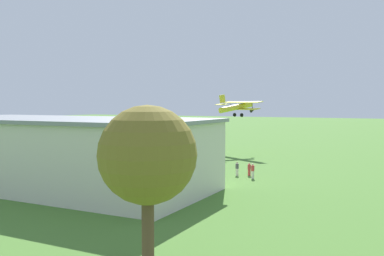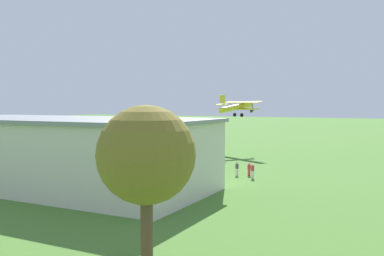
{
  "view_description": "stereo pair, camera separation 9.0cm",
  "coord_description": "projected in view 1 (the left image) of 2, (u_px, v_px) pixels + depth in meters",
  "views": [
    {
      "loc": [
        -32.82,
        67.72,
        8.48
      ],
      "look_at": [
        -3.69,
        12.82,
        4.96
      ],
      "focal_mm": 39.71,
      "sensor_mm": 36.0,
      "label": 1
    },
    {
      "loc": [
        -32.9,
        67.68,
        8.48
      ],
      "look_at": [
        -3.69,
        12.82,
        4.96
      ],
      "focal_mm": 39.71,
      "sensor_mm": 36.0,
      "label": 2
    }
  ],
  "objects": [
    {
      "name": "ground_plane",
      "position": [
        207.0,
        152.0,
        75.56
      ],
      "size": [
        400.0,
        400.0,
        0.0
      ],
      "primitive_type": "plane",
      "color": "#47752D"
    },
    {
      "name": "hangar",
      "position": [
        61.0,
        152.0,
        43.29
      ],
      "size": [
        31.66,
        14.44,
        7.07
      ],
      "color": "beige",
      "rests_on": "ground_plane"
    },
    {
      "name": "biplane",
      "position": [
        238.0,
        107.0,
        72.17
      ],
      "size": [
        8.9,
        7.69,
        3.78
      ],
      "color": "yellow"
    },
    {
      "name": "car_blue",
      "position": [
        29.0,
        156.0,
        62.0
      ],
      "size": [
        1.93,
        4.51,
        1.57
      ],
      "color": "#23389E",
      "rests_on": "ground_plane"
    },
    {
      "name": "person_by_parked_cars",
      "position": [
        249.0,
        169.0,
        50.17
      ],
      "size": [
        0.44,
        0.44,
        1.56
      ],
      "color": "#B23333",
      "rests_on": "ground_plane"
    },
    {
      "name": "person_walking_on_apron",
      "position": [
        80.0,
        155.0,
        63.67
      ],
      "size": [
        0.39,
        0.39,
        1.6
      ],
      "color": "navy",
      "rests_on": "ground_plane"
    },
    {
      "name": "person_crossing_taxiway",
      "position": [
        85.0,
        157.0,
        61.12
      ],
      "size": [
        0.4,
        0.4,
        1.74
      ],
      "color": "#33723F",
      "rests_on": "ground_plane"
    },
    {
      "name": "person_at_fence_line",
      "position": [
        237.0,
        169.0,
        50.22
      ],
      "size": [
        0.54,
        0.54,
        1.66
      ],
      "color": "beige",
      "rests_on": "ground_plane"
    },
    {
      "name": "person_watching_takeoff",
      "position": [
        253.0,
        171.0,
        48.23
      ],
      "size": [
        0.51,
        0.51,
        1.74
      ],
      "color": "beige",
      "rests_on": "ground_plane"
    },
    {
      "name": "tree_at_field_edge",
      "position": [
        147.0,
        156.0,
        20.12
      ],
      "size": [
        4.75,
        4.75,
        8.45
      ],
      "color": "brown",
      "rests_on": "ground_plane"
    }
  ]
}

